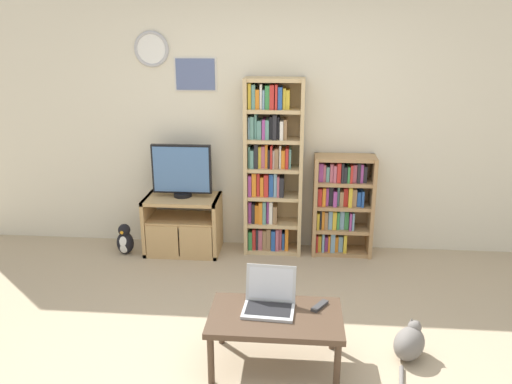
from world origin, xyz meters
TOP-DOWN VIEW (x-y plane):
  - ground_plane at (0.00, 0.00)m, footprint 18.00×18.00m
  - wall_back at (-0.01, 2.12)m, footprint 7.05×0.09m
  - tv_stand at (-0.89, 1.83)m, footprint 0.75×0.45m
  - television at (-0.89, 1.87)m, footprint 0.59×0.18m
  - bookshelf_tall at (-0.01, 1.95)m, footprint 0.57×0.29m
  - bookshelf_short at (0.69, 1.95)m, footprint 0.59×0.28m
  - coffee_table at (0.13, 0.06)m, footprint 0.88×0.53m
  - laptop at (0.09, 0.14)m, footprint 0.36×0.31m
  - remote_near_laptop at (0.42, 0.18)m, footprint 0.12×0.16m
  - cat at (1.05, 0.22)m, footprint 0.32×0.53m
  - penguin_figurine at (-1.47, 1.72)m, footprint 0.17×0.15m

SIDE VIEW (x-z plane):
  - ground_plane at x=0.00m, z-range 0.00..0.00m
  - cat at x=1.05m, z-range -0.02..0.25m
  - penguin_figurine at x=-1.47m, z-range -0.01..0.31m
  - tv_stand at x=-0.89m, z-range 0.00..0.59m
  - coffee_table at x=0.13m, z-range 0.15..0.53m
  - remote_near_laptop at x=0.42m, z-range 0.38..0.40m
  - laptop at x=0.09m, z-range 0.32..0.58m
  - bookshelf_short at x=0.69m, z-range 0.01..1.03m
  - television at x=-0.89m, z-range 0.58..1.11m
  - bookshelf_tall at x=-0.01m, z-range -0.01..1.74m
  - wall_back at x=-0.01m, z-range 0.01..2.61m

